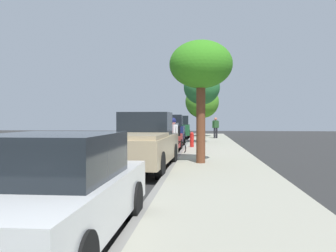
{
  "coord_description": "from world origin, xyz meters",
  "views": [
    {
      "loc": [
        2.84,
        -16.7,
        1.72
      ],
      "look_at": [
        1.28,
        -0.13,
        1.4
      ],
      "focal_mm": 39.66,
      "sensor_mm": 36.0,
      "label": 1
    }
  ],
  "objects_px": {
    "parked_sedan_red_mid": "(161,139)",
    "bicycle_at_curb": "(170,149)",
    "parked_suv_dark_blue_far": "(170,129)",
    "pedestrian_on_phone": "(216,126)",
    "street_tree_corner": "(202,102)",
    "parked_suv_green_farthest": "(179,127)",
    "street_tree_mid_block": "(201,66)",
    "fire_hydrant": "(192,139)",
    "cyclist_with_backpack": "(174,133)",
    "parked_pickup_tan_second": "(141,144)",
    "parked_sedan_white_nearest": "(54,191)",
    "street_tree_far_end": "(202,89)"
  },
  "relations": [
    {
      "from": "parked_sedan_red_mid",
      "to": "cyclist_with_backpack",
      "type": "relative_size",
      "value": 2.53
    },
    {
      "from": "bicycle_at_curb",
      "to": "fire_hydrant",
      "type": "relative_size",
      "value": 1.78
    },
    {
      "from": "pedestrian_on_phone",
      "to": "parked_suv_dark_blue_far",
      "type": "bearing_deg",
      "value": -121.75
    },
    {
      "from": "parked_sedan_red_mid",
      "to": "street_tree_corner",
      "type": "distance_m",
      "value": 15.64
    },
    {
      "from": "cyclist_with_backpack",
      "to": "street_tree_mid_block",
      "type": "height_order",
      "value": "street_tree_mid_block"
    },
    {
      "from": "parked_pickup_tan_second",
      "to": "street_tree_corner",
      "type": "xyz_separation_m",
      "value": [
        1.96,
        21.23,
        2.33
      ]
    },
    {
      "from": "street_tree_far_end",
      "to": "parked_pickup_tan_second",
      "type": "bearing_deg",
      "value": -99.16
    },
    {
      "from": "parked_pickup_tan_second",
      "to": "parked_suv_green_farthest",
      "type": "xyz_separation_m",
      "value": [
        -0.08,
        20.69,
        0.13
      ]
    },
    {
      "from": "street_tree_mid_block",
      "to": "street_tree_corner",
      "type": "height_order",
      "value": "street_tree_corner"
    },
    {
      "from": "bicycle_at_curb",
      "to": "parked_sedan_white_nearest",
      "type": "bearing_deg",
      "value": -92.26
    },
    {
      "from": "parked_pickup_tan_second",
      "to": "street_tree_far_end",
      "type": "height_order",
      "value": "street_tree_far_end"
    },
    {
      "from": "parked_pickup_tan_second",
      "to": "cyclist_with_backpack",
      "type": "bearing_deg",
      "value": 79.75
    },
    {
      "from": "parked_suv_dark_blue_far",
      "to": "pedestrian_on_phone",
      "type": "distance_m",
      "value": 6.16
    },
    {
      "from": "street_tree_far_end",
      "to": "pedestrian_on_phone",
      "type": "relative_size",
      "value": 2.83
    },
    {
      "from": "parked_suv_green_farthest",
      "to": "street_tree_mid_block",
      "type": "xyz_separation_m",
      "value": [
        2.05,
        -19.58,
        2.56
      ]
    },
    {
      "from": "bicycle_at_curb",
      "to": "cyclist_with_backpack",
      "type": "height_order",
      "value": "cyclist_with_backpack"
    },
    {
      "from": "pedestrian_on_phone",
      "to": "fire_hydrant",
      "type": "distance_m",
      "value": 9.92
    },
    {
      "from": "parked_suv_green_farthest",
      "to": "street_tree_mid_block",
      "type": "height_order",
      "value": "street_tree_mid_block"
    },
    {
      "from": "parked_suv_dark_blue_far",
      "to": "pedestrian_on_phone",
      "type": "xyz_separation_m",
      "value": [
        3.24,
        5.24,
        0.07
      ]
    },
    {
      "from": "parked_pickup_tan_second",
      "to": "street_tree_mid_block",
      "type": "height_order",
      "value": "street_tree_mid_block"
    },
    {
      "from": "street_tree_mid_block",
      "to": "fire_hydrant",
      "type": "bearing_deg",
      "value": 94.14
    },
    {
      "from": "street_tree_far_end",
      "to": "pedestrian_on_phone",
      "type": "distance_m",
      "value": 6.7
    },
    {
      "from": "parked_sedan_red_mid",
      "to": "bicycle_at_curb",
      "type": "height_order",
      "value": "parked_sedan_red_mid"
    },
    {
      "from": "bicycle_at_curb",
      "to": "street_tree_far_end",
      "type": "bearing_deg",
      "value": 79.33
    },
    {
      "from": "street_tree_far_end",
      "to": "parked_suv_green_farthest",
      "type": "bearing_deg",
      "value": 103.51
    },
    {
      "from": "cyclist_with_backpack",
      "to": "fire_hydrant",
      "type": "height_order",
      "value": "cyclist_with_backpack"
    },
    {
      "from": "parked_suv_green_farthest",
      "to": "pedestrian_on_phone",
      "type": "height_order",
      "value": "parked_suv_green_farthest"
    },
    {
      "from": "parked_pickup_tan_second",
      "to": "pedestrian_on_phone",
      "type": "height_order",
      "value": "parked_pickup_tan_second"
    },
    {
      "from": "parked_suv_green_farthest",
      "to": "bicycle_at_curb",
      "type": "height_order",
      "value": "parked_suv_green_farthest"
    },
    {
      "from": "street_tree_corner",
      "to": "fire_hydrant",
      "type": "relative_size",
      "value": 5.42
    },
    {
      "from": "bicycle_at_curb",
      "to": "cyclist_with_backpack",
      "type": "bearing_deg",
      "value": -63.41
    },
    {
      "from": "pedestrian_on_phone",
      "to": "parked_suv_green_farthest",
      "type": "bearing_deg",
      "value": 142.33
    },
    {
      "from": "parked_suv_dark_blue_far",
      "to": "bicycle_at_curb",
      "type": "distance_m",
      "value": 8.48
    },
    {
      "from": "parked_pickup_tan_second",
      "to": "parked_sedan_red_mid",
      "type": "distance_m",
      "value": 5.92
    },
    {
      "from": "cyclist_with_backpack",
      "to": "fire_hydrant",
      "type": "bearing_deg",
      "value": 81.1
    },
    {
      "from": "parked_sedan_white_nearest",
      "to": "cyclist_with_backpack",
      "type": "bearing_deg",
      "value": 86.58
    },
    {
      "from": "parked_sedan_white_nearest",
      "to": "fire_hydrant",
      "type": "xyz_separation_m",
      "value": [
        1.37,
        15.84,
        -0.18
      ]
    },
    {
      "from": "parked_sedan_red_mid",
      "to": "street_tree_mid_block",
      "type": "distance_m",
      "value": 5.92
    },
    {
      "from": "cyclist_with_backpack",
      "to": "street_tree_corner",
      "type": "bearing_deg",
      "value": 85.94
    },
    {
      "from": "parked_sedan_white_nearest",
      "to": "fire_hydrant",
      "type": "relative_size",
      "value": 5.24
    },
    {
      "from": "parked_sedan_white_nearest",
      "to": "street_tree_mid_block",
      "type": "relative_size",
      "value": 1.01
    },
    {
      "from": "parked_sedan_red_mid",
      "to": "fire_hydrant",
      "type": "xyz_separation_m",
      "value": [
        1.45,
        2.57,
        -0.18
      ]
    },
    {
      "from": "street_tree_corner",
      "to": "pedestrian_on_phone",
      "type": "relative_size",
      "value": 2.72
    },
    {
      "from": "cyclist_with_backpack",
      "to": "parked_suv_dark_blue_far",
      "type": "bearing_deg",
      "value": 95.97
    },
    {
      "from": "bicycle_at_curb",
      "to": "parked_sedan_red_mid",
      "type": "bearing_deg",
      "value": 112.88
    },
    {
      "from": "parked_suv_green_farthest",
      "to": "bicycle_at_curb",
      "type": "relative_size",
      "value": 3.19
    },
    {
      "from": "parked_sedan_white_nearest",
      "to": "parked_sedan_red_mid",
      "type": "bearing_deg",
      "value": 90.38
    },
    {
      "from": "fire_hydrant",
      "to": "parked_sedan_red_mid",
      "type": "bearing_deg",
      "value": -119.46
    },
    {
      "from": "cyclist_with_backpack",
      "to": "parked_sedan_white_nearest",
      "type": "bearing_deg",
      "value": -93.42
    },
    {
      "from": "parked_suv_green_farthest",
      "to": "street_tree_corner",
      "type": "xyz_separation_m",
      "value": [
        2.05,
        0.54,
        2.2
      ]
    }
  ]
}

